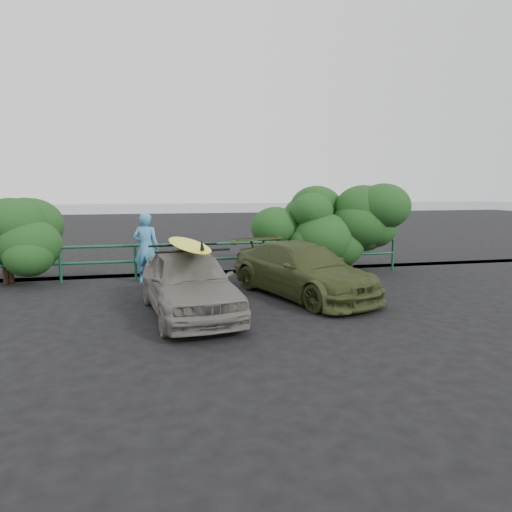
% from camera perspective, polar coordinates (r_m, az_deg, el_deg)
% --- Properties ---
extents(ground, '(80.00, 80.00, 0.00)m').
position_cam_1_polar(ground, '(8.59, -9.24, -9.28)').
color(ground, black).
extents(ocean, '(200.00, 200.00, 0.00)m').
position_cam_1_polar(ocean, '(68.23, -12.18, 6.12)').
color(ocean, slate).
rests_on(ocean, ground).
extents(guardrail, '(14.00, 0.08, 1.04)m').
position_cam_1_polar(guardrail, '(13.35, -10.54, -0.64)').
color(guardrail, '#154B2F').
rests_on(guardrail, ground).
extents(shrub_right, '(3.20, 2.40, 2.52)m').
position_cam_1_polar(shrub_right, '(14.77, 9.10, 3.16)').
color(shrub_right, '#1D4719').
rests_on(shrub_right, ground).
extents(sedan, '(2.14, 4.22, 1.38)m').
position_cam_1_polar(sedan, '(9.53, -8.40, -3.21)').
color(sedan, slate).
rests_on(sedan, ground).
extents(olive_vehicle, '(3.20, 4.76, 1.28)m').
position_cam_1_polar(olive_vehicle, '(11.13, 5.85, -1.72)').
color(olive_vehicle, '#353D1B').
rests_on(olive_vehicle, ground).
extents(man, '(0.82, 0.67, 1.96)m').
position_cam_1_polar(man, '(12.78, -13.55, 0.94)').
color(man, '#4091C0').
rests_on(man, ground).
extents(roof_rack, '(1.60, 1.22, 0.05)m').
position_cam_1_polar(roof_rack, '(9.41, -8.49, 1.04)').
color(roof_rack, black).
rests_on(roof_rack, sedan).
extents(surfboard, '(1.01, 3.06, 0.09)m').
position_cam_1_polar(surfboard, '(9.41, -8.50, 1.45)').
color(surfboard, '#F1FF1A').
rests_on(surfboard, roof_rack).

